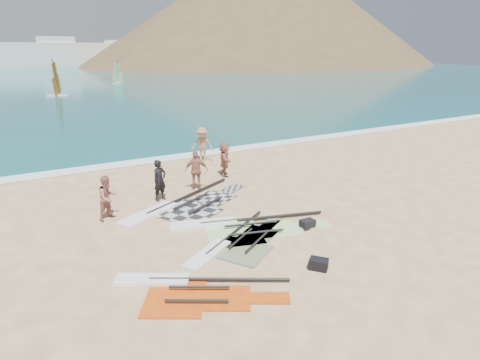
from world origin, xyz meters
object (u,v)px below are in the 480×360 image
rig_red (184,289)px  beachgoer_right (225,159)px  beachgoer_mid (202,144)px  beachgoer_left (108,197)px  gear_bag_near (307,224)px  rig_grey (181,207)px  rig_green (238,227)px  gear_bag_far (319,264)px  beachgoer_back (196,170)px  person_wetsuit (160,180)px  rig_orange (233,245)px

rig_red → beachgoer_right: size_ratio=2.51×
rig_red → beachgoer_mid: (5.88, 11.72, 0.96)m
beachgoer_left → beachgoer_right: (6.40, 2.67, 0.02)m
gear_bag_near → rig_grey: bearing=128.7°
rig_grey → rig_green: bearing=-97.0°
gear_bag_far → beachgoer_back: bearing=92.0°
person_wetsuit → beachgoer_right: (4.04, 1.74, -0.02)m
gear_bag_far → beachgoer_right: size_ratio=0.31×
rig_red → person_wetsuit: person_wetsuit is taller
gear_bag_far → beachgoer_mid: bearing=81.2°
gear_bag_near → gear_bag_far: bearing=-122.0°
beachgoer_mid → rig_red: bearing=-80.3°
beachgoer_mid → beachgoer_back: 4.85m
person_wetsuit → beachgoer_mid: beachgoer_mid is taller
rig_grey → person_wetsuit: bearing=81.7°
rig_orange → person_wetsuit: bearing=64.9°
rig_green → beachgoer_right: (2.53, 5.89, 0.83)m
rig_green → beachgoer_mid: bearing=89.6°
rig_grey → rig_green: size_ratio=1.11×
rig_orange → gear_bag_far: gear_bag_far is taller
rig_orange → rig_green: bearing=22.6°
rig_orange → rig_grey: bearing=60.9°
rig_red → gear_bag_near: gear_bag_near is taller
gear_bag_near → beachgoer_right: 7.18m
gear_bag_far → beachgoer_mid: beachgoer_mid is taller
rig_grey → beachgoer_mid: (3.73, 6.10, 0.96)m
rig_grey → beachgoer_right: size_ratio=3.66×
beachgoer_right → rig_red: bearing=170.0°
person_wetsuit → rig_grey: bearing=-92.9°
rig_grey → beachgoer_left: beachgoer_left is taller
person_wetsuit → beachgoer_mid: 6.38m
rig_grey → beachgoer_left: size_ratio=3.73×
rig_grey → beachgoer_right: 4.77m
rig_orange → gear_bag_far: bearing=-90.5°
rig_orange → gear_bag_near: gear_bag_near is taller
rig_green → beachgoer_left: (-3.87, 3.23, 0.81)m
gear_bag_far → rig_orange: bearing=121.9°
rig_orange → rig_red: (-2.38, -1.56, 0.00)m
rig_orange → beachgoer_left: size_ratio=2.74×
gear_bag_near → beachgoer_right: beachgoer_right is taller
gear_bag_far → beachgoer_left: bearing=123.6°
rig_green → beachgoer_back: 4.77m
gear_bag_far → beachgoer_left: beachgoer_left is taller
beachgoer_back → beachgoer_right: bearing=-126.8°
rig_red → person_wetsuit: (1.70, 6.90, 0.85)m
rig_orange → gear_bag_near: (3.06, -0.05, 0.11)m
person_wetsuit → rig_orange: bearing=-104.8°
rig_green → beachgoer_back: size_ratio=3.17×
rig_grey → beachgoer_right: bearing=12.7°
beachgoer_right → rig_grey: bearing=153.6°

